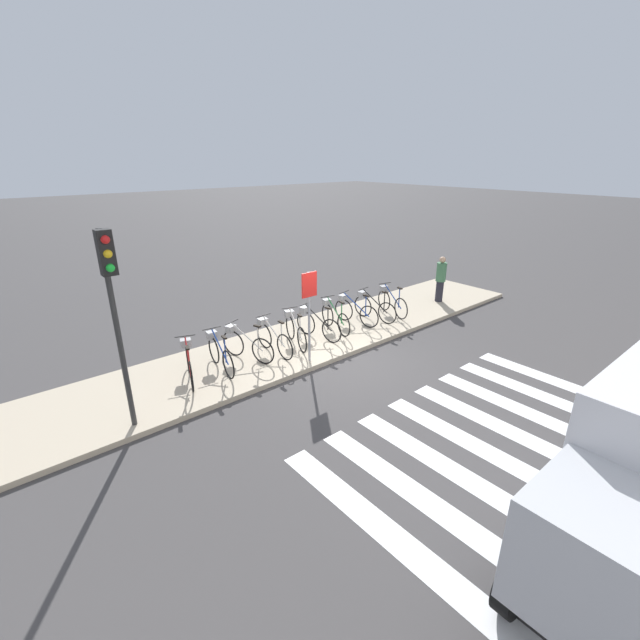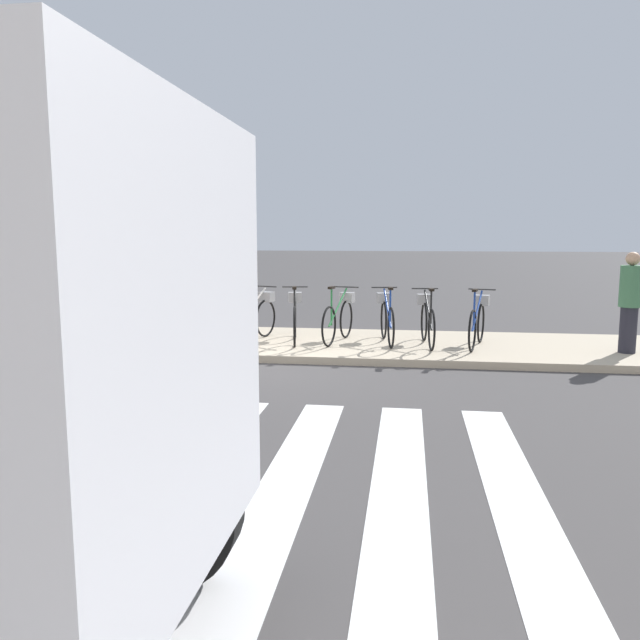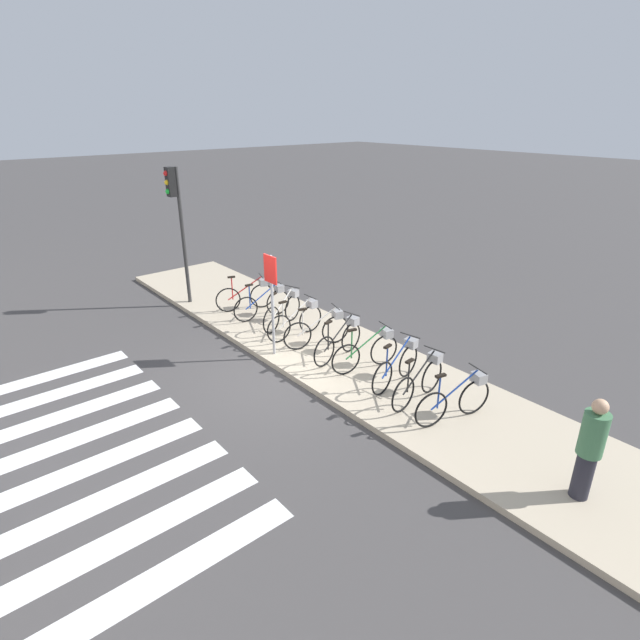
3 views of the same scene
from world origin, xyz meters
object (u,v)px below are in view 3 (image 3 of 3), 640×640
object	(u,v)px
parked_bicycle_8	(421,379)
traffic_light	(176,208)
parked_bicycle_5	(341,339)
parked_bicycle_9	(458,397)
parked_bicycle_4	(320,328)
parked_bicycle_6	(369,350)
parked_bicycle_7	(398,364)
parked_bicycle_0	(248,294)
sign_post	(271,289)
parked_bicycle_1	(265,302)
pedestrian	(590,448)
parked_bicycle_2	(284,309)
parked_bicycle_3	(298,319)

from	to	relation	value
parked_bicycle_8	traffic_light	bearing A→B (deg)	-171.98
parked_bicycle_5	parked_bicycle_9	xyz separation A→B (m)	(3.13, -0.04, 0.00)
parked_bicycle_4	parked_bicycle_6	bearing A→B (deg)	3.07
parked_bicycle_7	parked_bicycle_0	bearing A→B (deg)	-178.79
parked_bicycle_9	parked_bicycle_7	bearing A→B (deg)	174.17
parked_bicycle_6	sign_post	bearing A→B (deg)	-147.87
parked_bicycle_9	parked_bicycle_1	bearing A→B (deg)	179.38
parked_bicycle_4	parked_bicycle_5	distance (m)	0.73
parked_bicycle_8	traffic_light	world-z (taller)	traffic_light
sign_post	parked_bicycle_7	bearing A→B (deg)	23.59
traffic_light	parked_bicycle_9	bearing A→B (deg)	7.11
parked_bicycle_0	parked_bicycle_1	size ratio (longest dim) A/B	0.96
pedestrian	parked_bicycle_2	bearing A→B (deg)	177.05
parked_bicycle_1	parked_bicycle_3	bearing A→B (deg)	-2.07
parked_bicycle_8	sign_post	distance (m)	3.70
parked_bicycle_8	pedestrian	bearing A→B (deg)	-4.98
parked_bicycle_9	sign_post	size ratio (longest dim) A/B	0.69
parked_bicycle_2	parked_bicycle_6	bearing A→B (deg)	0.20
parked_bicycle_5	traffic_light	distance (m)	5.94
parked_bicycle_7	parked_bicycle_9	world-z (taller)	same
parked_bicycle_5	parked_bicycle_8	world-z (taller)	same
parked_bicycle_1	parked_bicycle_3	world-z (taller)	same
parked_bicycle_4	parked_bicycle_7	distance (m)	2.33
parked_bicycle_0	parked_bicycle_6	xyz separation A→B (m)	(4.56, 0.11, 0.00)
parked_bicycle_4	parked_bicycle_9	world-z (taller)	same
parked_bicycle_8	sign_post	xyz separation A→B (m)	(-3.37, -1.03, 1.13)
parked_bicycle_6	parked_bicycle_9	world-z (taller)	same
parked_bicycle_2	parked_bicycle_8	world-z (taller)	same
parked_bicycle_6	sign_post	xyz separation A→B (m)	(-1.86, -1.17, 1.13)
parked_bicycle_6	parked_bicycle_1	bearing A→B (deg)	-178.70
parked_bicycle_5	parked_bicycle_0	bearing A→B (deg)	-179.97
parked_bicycle_9	sign_post	bearing A→B (deg)	-166.46
parked_bicycle_3	parked_bicycle_6	size ratio (longest dim) A/B	1.02
parked_bicycle_1	parked_bicycle_3	xyz separation A→B (m)	(1.50, -0.05, 0.00)
parked_bicycle_1	parked_bicycle_4	distance (m)	2.27
parked_bicycle_1	traffic_light	xyz separation A→B (m)	(-2.38, -1.13, 2.25)
sign_post	traffic_light	bearing A→B (deg)	-179.37
pedestrian	sign_post	world-z (taller)	sign_post
parked_bicycle_3	parked_bicycle_9	bearing A→B (deg)	-0.16
parked_bicycle_2	sign_post	bearing A→B (deg)	-44.59
parked_bicycle_3	parked_bicycle_5	bearing A→B (deg)	1.23
parked_bicycle_2	parked_bicycle_7	size ratio (longest dim) A/B	0.96
parked_bicycle_9	pedestrian	bearing A→B (deg)	-6.29
parked_bicycle_0	sign_post	size ratio (longest dim) A/B	0.68
parked_bicycle_4	parked_bicycle_3	bearing A→B (deg)	-175.64
parked_bicycle_0	parked_bicycle_2	distance (m)	1.54
parked_bicycle_2	parked_bicycle_6	size ratio (longest dim) A/B	0.97
parked_bicycle_3	traffic_light	xyz separation A→B (m)	(-3.87, -1.07, 2.25)
parked_bicycle_1	parked_bicycle_2	world-z (taller)	same
sign_post	parked_bicycle_0	bearing A→B (deg)	158.67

